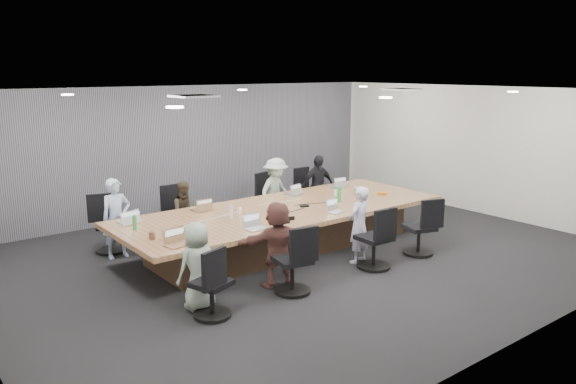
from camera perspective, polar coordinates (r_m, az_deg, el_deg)
floor at (r=9.79m, az=1.45°, el=-6.41°), size 10.00×8.00×0.00m
ceiling at (r=9.27m, az=1.54°, el=10.19°), size 10.00×8.00×0.00m
wall_back at (r=12.74m, az=-10.01°, el=4.30°), size 10.00×0.00×2.80m
wall_front at (r=6.90m, az=23.06°, el=-3.38°), size 10.00×0.00×2.80m
wall_right at (r=13.14m, az=18.66°, el=4.08°), size 0.00×8.00×2.80m
curtain at (r=12.67m, az=-9.84°, el=4.26°), size 9.80×0.04×2.80m
conference_table at (r=10.04m, az=-0.35°, el=-3.52°), size 6.00×2.20×0.74m
chair_0 at (r=10.31m, az=-17.64°, el=-3.61°), size 0.71×0.71×0.83m
chair_1 at (r=10.80m, az=-11.15°, el=-2.56°), size 0.56×0.56×0.82m
chair_2 at (r=11.83m, az=-2.26°, el=-1.04°), size 0.68×0.68×0.82m
chair_3 at (r=12.51m, az=1.97°, el=-0.35°), size 0.56×0.56×0.79m
chair_4 at (r=7.40m, az=-7.77°, el=-9.74°), size 0.66×0.66×0.77m
chair_5 at (r=8.08m, az=0.44°, el=-7.46°), size 0.64×0.64×0.82m
chair_6 at (r=9.16m, az=8.73°, el=-5.13°), size 0.59×0.59×0.84m
chair_7 at (r=9.97m, az=13.16°, el=-3.96°), size 0.68×0.68×0.81m
person_0 at (r=9.92m, az=-17.03°, el=-2.58°), size 0.50×0.34×1.37m
laptop_0 at (r=9.41m, az=-15.85°, el=-2.91°), size 0.38×0.30×0.02m
person_1 at (r=10.46m, az=-10.32°, el=-2.07°), size 0.62×0.52×1.16m
laptop_1 at (r=9.94m, az=-8.89°, el=-1.76°), size 0.31×0.22×0.02m
person_2 at (r=11.49m, az=-1.25°, el=0.03°), size 1.00×0.73×1.39m
laptop_2 at (r=11.05m, az=0.45°, el=-0.18°), size 0.31×0.24×0.02m
person_3 at (r=12.19m, az=3.03°, el=0.63°), size 0.83×0.44×1.34m
laptop_3 at (r=11.77m, az=4.78°, el=0.56°), size 0.31×0.23×0.02m
person_4 at (r=7.61m, az=-9.15°, el=-7.43°), size 0.61×0.43×1.19m
laptop_4 at (r=8.02m, az=-11.09°, el=-5.31°), size 0.37×0.28×0.02m
person_5 at (r=8.27m, az=-1.06°, el=-5.29°), size 1.25×0.67×1.29m
laptop_5 at (r=8.67m, az=-3.25°, el=-3.75°), size 0.33×0.24×0.02m
person_6 at (r=9.33m, az=7.22°, el=-3.33°), size 0.52×0.39×1.29m
laptop_6 at (r=9.68m, az=4.94°, el=-2.05°), size 0.31×0.24×0.02m
bottle_green_left at (r=8.92m, az=-15.32°, el=-3.02°), size 0.07×0.07×0.23m
bottle_green_right at (r=10.42m, az=5.21°, el=-0.27°), size 0.10×0.10×0.28m
bottle_clear at (r=9.33m, az=-5.82°, el=-1.97°), size 0.07×0.07×0.22m
cup_white_far at (r=9.61m, az=-4.92°, el=-1.91°), size 0.09×0.09×0.10m
cup_white_near at (r=10.96m, az=4.93°, el=-0.08°), size 0.09×0.09×0.11m
mug_brown at (r=8.38m, az=-13.65°, el=-4.32°), size 0.12×0.12×0.11m
mic_left at (r=9.76m, az=-0.70°, el=-1.84°), size 0.17×0.14×0.03m
mic_right at (r=10.06m, az=1.68°, el=-1.42°), size 0.18×0.15×0.03m
stapler at (r=9.16m, az=0.15°, el=-2.70°), size 0.17×0.09×0.06m
canvas_bag at (r=11.03m, az=7.21°, el=0.06°), size 0.33×0.31×0.15m
snack_packet at (r=11.19m, az=9.53°, el=-0.14°), size 0.21×0.21×0.04m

